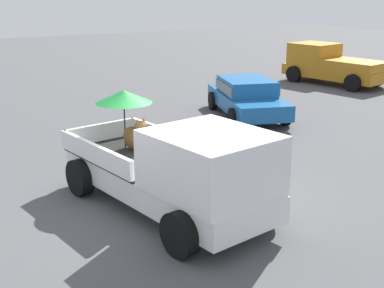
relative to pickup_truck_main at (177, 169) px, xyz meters
The scene contains 4 objects.
ground_plane 1.05m from the pickup_truck_main, 168.72° to the right, with size 80.00×80.00×0.00m, color #4C4C4F.
pickup_truck_main is the anchor object (origin of this frame).
pickup_truck_far 16.13m from the pickup_truck_main, 125.81° to the left, with size 5.06×2.90×1.80m.
parked_sedan_near 8.44m from the pickup_truck_main, 135.57° to the left, with size 4.63×2.98×1.33m.
Camera 1 is at (8.81, -4.32, 4.34)m, focal length 48.55 mm.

